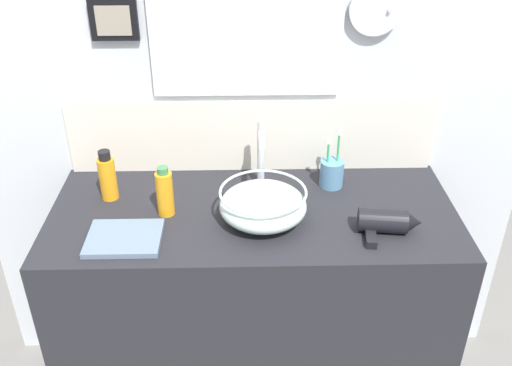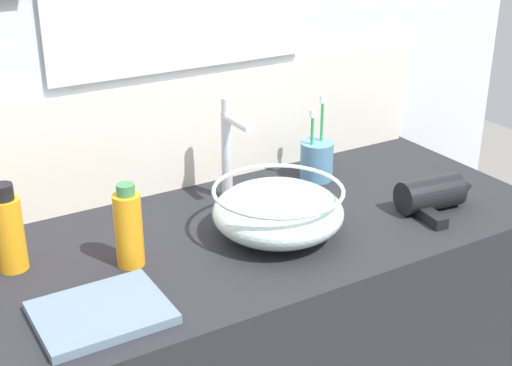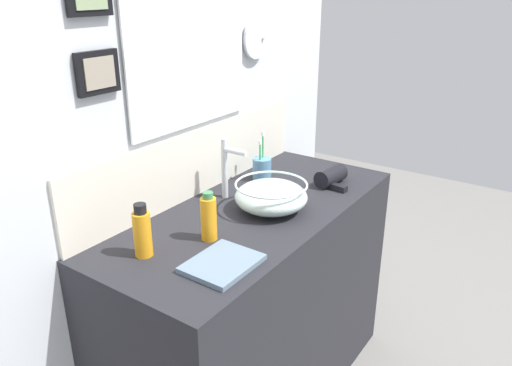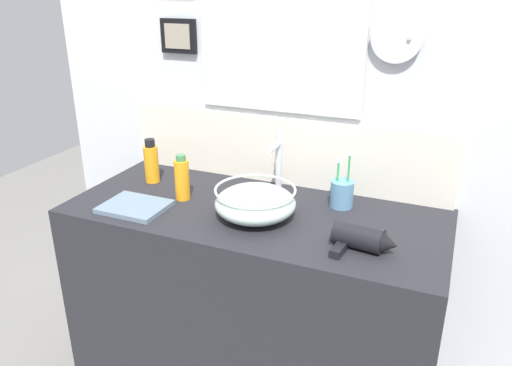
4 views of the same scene
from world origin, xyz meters
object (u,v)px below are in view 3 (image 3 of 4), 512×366
at_px(glass_bowl_sink, 271,196).
at_px(hair_drier, 333,176).
at_px(faucet, 227,165).
at_px(toothbrush_cup, 262,168).
at_px(hand_towel, 222,264).
at_px(soap_dispenser, 142,232).
at_px(shampoo_bottle, 209,218).

bearing_deg(glass_bowl_sink, hair_drier, -10.79).
distance_m(faucet, toothbrush_cup, 0.25).
distance_m(faucet, hand_towel, 0.51).
relative_size(faucet, hand_towel, 1.10).
bearing_deg(toothbrush_cup, glass_bowl_sink, -139.74).
height_order(faucet, soap_dispenser, faucet).
bearing_deg(faucet, toothbrush_cup, 0.14).
xyz_separation_m(toothbrush_cup, shampoo_bottle, (-0.53, -0.15, 0.03)).
distance_m(hair_drier, soap_dispenser, 0.87).
relative_size(hair_drier, toothbrush_cup, 0.94).
relative_size(glass_bowl_sink, toothbrush_cup, 1.30).
relative_size(glass_bowl_sink, shampoo_bottle, 1.61).
bearing_deg(toothbrush_cup, hand_towel, -155.38).
xyz_separation_m(hair_drier, shampoo_bottle, (-0.66, 0.11, 0.04)).
bearing_deg(shampoo_bottle, hair_drier, -9.68).
bearing_deg(faucet, soap_dispenser, -173.23).
height_order(glass_bowl_sink, soap_dispenser, soap_dispenser).
xyz_separation_m(hair_drier, soap_dispenser, (-0.85, 0.21, 0.04)).
height_order(glass_bowl_sink, faucet, faucet).
height_order(toothbrush_cup, soap_dispenser, toothbrush_cup).
bearing_deg(hair_drier, glass_bowl_sink, 169.21).
height_order(hair_drier, toothbrush_cup, toothbrush_cup).
height_order(shampoo_bottle, hand_towel, shampoo_bottle).
xyz_separation_m(glass_bowl_sink, soap_dispenser, (-0.49, 0.14, 0.02)).
xyz_separation_m(glass_bowl_sink, faucet, (-0.00, 0.20, 0.08)).
height_order(toothbrush_cup, shampoo_bottle, toothbrush_cup).
bearing_deg(hand_towel, hair_drier, 1.86).
bearing_deg(hand_towel, faucet, 35.89).
bearing_deg(soap_dispenser, toothbrush_cup, 4.63).
xyz_separation_m(faucet, shampoo_bottle, (-0.30, -0.15, -0.06)).
bearing_deg(hand_towel, shampoo_bottle, 52.10).
height_order(faucet, toothbrush_cup, faucet).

